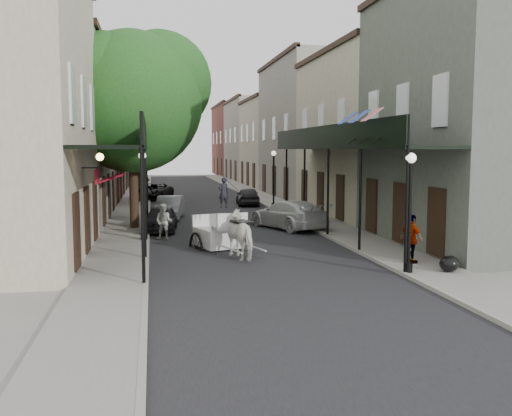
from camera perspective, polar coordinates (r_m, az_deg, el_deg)
name	(u,v)px	position (r m, az deg, el deg)	size (l,w,h in m)	color
ground	(267,268)	(19.13, 1.08, -5.98)	(140.00, 140.00, 0.00)	gray
road	(208,207)	(38.73, -4.80, 0.06)	(8.00, 90.00, 0.01)	black
sidewalk_left	(133,208)	(38.56, -12.21, 0.00)	(2.20, 90.00, 0.12)	gray
sidewalk_right	(280,205)	(39.52, 2.43, 0.27)	(2.20, 90.00, 0.12)	gray
building_row_left	(90,133)	(48.61, -16.25, 7.22)	(5.00, 80.00, 10.50)	beige
building_row_right	(295,134)	(49.91, 3.96, 7.40)	(5.00, 80.00, 10.50)	gray
gallery_left	(126,147)	(25.35, -12.86, 6.01)	(2.20, 18.05, 4.88)	black
gallery_right	(339,147)	(26.72, 8.25, 6.09)	(2.20, 18.05, 4.88)	black
tree_near	(140,96)	(28.64, -11.49, 10.90)	(7.31, 6.80, 9.63)	#382619
tree_far	(144,123)	(42.57, -11.18, 8.35)	(6.45, 6.00, 8.61)	#382619
lamppost_right_near	(410,211)	(18.22, 15.11, -0.26)	(0.32, 0.32, 3.71)	black
lamppost_left	(143,194)	(24.42, -11.23, 1.35)	(0.32, 0.32, 3.71)	black
lamppost_right_far	(274,178)	(37.23, 1.78, 3.00)	(0.32, 0.32, 3.71)	black
horse	(243,234)	(20.68, -1.26, -2.66)	(0.93, 2.04, 1.72)	white
carriage	(214,219)	(23.05, -4.24, -1.14)	(2.25, 2.84, 2.88)	black
pedestrian_walking	(164,222)	(25.11, -9.20, -1.37)	(0.77, 0.60, 1.59)	#A7A89F
pedestrian_sidewalk_left	(145,191)	(39.63, -11.04, 1.70)	(1.27, 0.73, 1.97)	gray
pedestrian_sidewalk_right	(412,239)	(19.82, 15.29, -3.00)	(0.97, 0.40, 1.65)	gray
car_left_near	(161,219)	(27.75, -9.50, -1.04)	(1.46, 3.64, 1.24)	black
car_left_mid	(169,208)	(32.53, -8.65, 0.03)	(1.37, 3.92, 1.29)	#9E9EA4
car_left_far	(154,191)	(45.51, -10.19, 1.65)	(2.11, 4.57, 1.27)	black
car_right_near	(288,214)	(28.32, 3.25, -0.65)	(1.99, 4.90, 1.42)	silver
car_right_far	(248,196)	(40.09, -0.83, 1.18)	(1.50, 3.74, 1.27)	black
trash_bags	(450,263)	(19.08, 18.79, -5.25)	(0.85, 1.00, 0.50)	black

